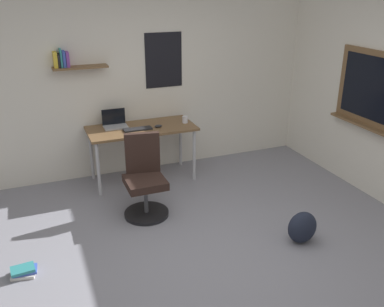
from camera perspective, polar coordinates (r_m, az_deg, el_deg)
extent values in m
plane|color=gray|center=(4.32, 3.15, -13.98)|extent=(5.20, 5.20, 0.00)
cube|color=silver|center=(5.93, -6.64, 9.91)|extent=(5.00, 0.10, 2.60)
cube|color=brown|center=(5.58, -14.83, 11.19)|extent=(0.68, 0.20, 0.02)
cube|color=black|center=(5.91, -3.84, 12.43)|extent=(0.52, 0.01, 0.74)
cube|color=gold|center=(5.56, -17.96, 11.94)|extent=(0.04, 0.14, 0.19)
cube|color=black|center=(5.56, -17.53, 11.85)|extent=(0.02, 0.14, 0.16)
cube|color=teal|center=(5.56, -17.27, 12.21)|extent=(0.02, 0.14, 0.23)
cube|color=#3851B2|center=(5.56, -16.89, 12.11)|extent=(0.03, 0.14, 0.20)
cube|color=#7A3D99|center=(5.57, -16.45, 12.10)|extent=(0.04, 0.14, 0.18)
cube|color=brown|center=(5.61, 23.11, 8.12)|extent=(0.04, 1.10, 0.90)
cube|color=black|center=(5.60, 23.00, 8.11)|extent=(0.01, 0.94, 0.76)
cube|color=brown|center=(5.70, 22.09, 3.58)|extent=(0.12, 1.10, 0.03)
cube|color=brown|center=(5.65, -6.84, 3.38)|extent=(1.42, 0.66, 0.03)
cylinder|color=#B7B7BC|center=(5.43, -12.51, -2.12)|extent=(0.04, 0.04, 0.72)
cylinder|color=#B7B7BC|center=(5.74, 0.29, -0.20)|extent=(0.04, 0.04, 0.72)
cylinder|color=#B7B7BC|center=(5.92, -13.42, -0.11)|extent=(0.04, 0.04, 0.72)
cylinder|color=#B7B7BC|center=(6.21, -1.57, 1.56)|extent=(0.04, 0.04, 0.72)
cylinder|color=black|center=(5.04, -6.14, -8.01)|extent=(0.52, 0.52, 0.04)
cylinder|color=#4C4C51|center=(4.95, -6.23, -6.11)|extent=(0.05, 0.05, 0.34)
cube|color=black|center=(4.85, -6.33, -3.87)|extent=(0.44, 0.44, 0.09)
cube|color=black|center=(4.92, -6.71, 0.12)|extent=(0.41, 0.14, 0.48)
cube|color=#ADAFB5|center=(5.69, -10.25, 3.56)|extent=(0.31, 0.21, 0.02)
cube|color=black|center=(5.75, -10.54, 4.92)|extent=(0.31, 0.01, 0.21)
cube|color=black|center=(5.55, -7.33, 3.29)|extent=(0.37, 0.13, 0.02)
ellipsoid|color=#262628|center=(5.62, -4.57, 3.71)|extent=(0.10, 0.06, 0.03)
cylinder|color=silver|center=(5.78, -0.95, 4.61)|extent=(0.08, 0.08, 0.09)
ellipsoid|color=#1E2333|center=(4.60, 14.64, -9.61)|extent=(0.32, 0.22, 0.35)
cube|color=silver|center=(4.39, -21.76, -14.86)|extent=(0.24, 0.19, 0.03)
cube|color=#3851B2|center=(4.38, -21.57, -14.46)|extent=(0.22, 0.16, 0.02)
cube|color=teal|center=(4.36, -21.88, -14.28)|extent=(0.22, 0.17, 0.03)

